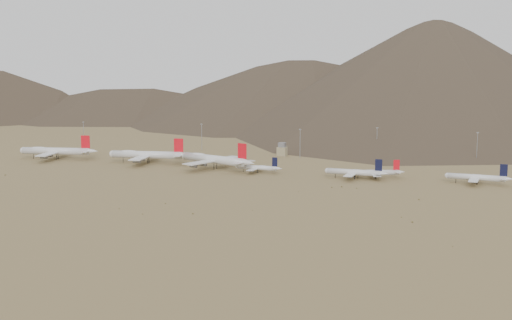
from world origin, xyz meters
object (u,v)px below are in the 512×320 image
(widebody_west, at_px, (56,151))
(widebody_centre, at_px, (147,155))
(narrowbody_b, at_px, (355,172))
(widebody_east, at_px, (214,159))
(control_tower, at_px, (282,150))
(narrowbody_a, at_px, (258,168))

(widebody_west, bearing_deg, widebody_centre, -9.00)
(widebody_centre, distance_m, narrowbody_b, 178.40)
(widebody_east, bearing_deg, control_tower, 92.35)
(widebody_east, height_order, narrowbody_b, widebody_east)
(narrowbody_a, bearing_deg, control_tower, 99.01)
(widebody_east, bearing_deg, widebody_west, -162.18)
(widebody_west, relative_size, narrowbody_a, 1.85)
(widebody_west, height_order, narrowbody_a, widebody_west)
(widebody_west, xyz_separation_m, narrowbody_b, (263.96, -16.53, -2.34))
(widebody_east, xyz_separation_m, narrowbody_b, (113.03, -10.69, -2.77))
(narrowbody_a, xyz_separation_m, narrowbody_b, (74.60, -3.73, 0.87))
(widebody_centre, xyz_separation_m, narrowbody_a, (102.63, -16.49, -3.27))
(widebody_west, distance_m, widebody_east, 151.04)
(widebody_centre, distance_m, narrowbody_a, 104.00)
(widebody_west, distance_m, narrowbody_b, 264.49)
(widebody_west, xyz_separation_m, narrowbody_a, (189.36, -12.79, -3.21))
(widebody_centre, height_order, control_tower, widebody_centre)
(narrowbody_a, bearing_deg, widebody_centre, 174.17)
(widebody_west, xyz_separation_m, control_tower, (179.65, 84.24, -1.97))
(narrowbody_a, bearing_deg, narrowbody_b, 0.43)
(widebody_west, xyz_separation_m, widebody_east, (150.93, -5.84, 0.42))
(widebody_centre, height_order, widebody_east, widebody_east)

